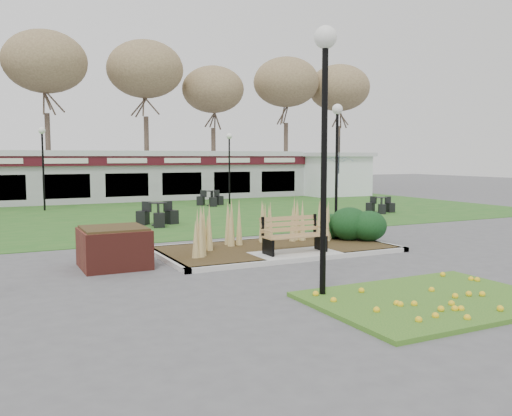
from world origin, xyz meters
name	(u,v)px	position (x,y,z in m)	size (l,w,h in m)	color
ground	(298,259)	(0.00, 0.00, 0.00)	(100.00, 100.00, 0.00)	#515154
lawn	(161,214)	(0.00, 12.00, 0.01)	(34.00, 16.00, 0.02)	#225D1D
flower_bed	(431,298)	(0.00, -4.60, 0.07)	(4.20, 3.00, 0.16)	#28601B
planting_bed	(312,234)	(1.27, 1.35, 0.37)	(6.75, 3.40, 1.27)	#2F2412
park_bench	(293,234)	(0.00, 0.25, 0.59)	(1.70, 0.66, 0.93)	tan
brick_planter	(114,247)	(-4.40, 1.00, 0.48)	(1.50, 1.50, 0.95)	maroon
food_pavilion	(121,176)	(0.00, 19.96, 1.48)	(24.60, 3.40, 2.90)	#99999C
service_hut	(334,174)	(13.50, 18.00, 1.45)	(4.40, 3.40, 2.83)	white
tree_backdrop	(93,74)	(0.00, 28.00, 8.36)	(47.24, 5.24, 10.36)	#47382B
lamp_post_near_right	(325,102)	(-1.58, -3.50, 3.54)	(0.40, 0.40, 4.86)	black
lamp_post_mid_right	(337,139)	(3.97, 4.05, 3.20)	(0.36, 0.36, 4.39)	black
lamp_post_far_right	(229,153)	(4.74, 15.16, 2.78)	(0.32, 0.32, 3.82)	black
lamp_post_far_left	(43,150)	(-4.59, 15.74, 2.88)	(0.33, 0.33, 3.96)	black
bistro_set_b	(158,218)	(-1.33, 7.94, 0.30)	(1.57, 1.54, 0.86)	black
bistro_set_c	(381,208)	(9.06, 7.82, 0.26)	(1.20, 1.34, 0.71)	black
bistro_set_d	(211,201)	(3.45, 14.63, 0.28)	(1.43, 1.38, 0.77)	black
patio_umbrella	(339,172)	(11.64, 14.82, 1.69)	(2.73, 2.75, 2.66)	black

